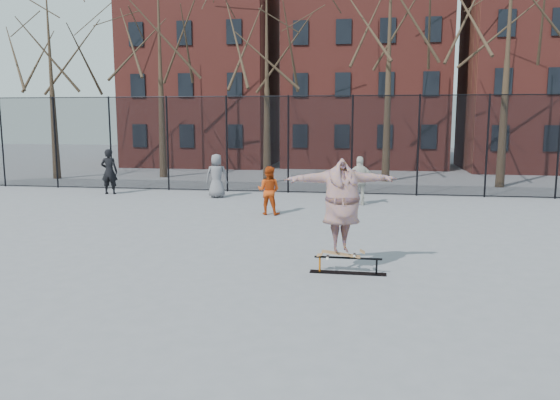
% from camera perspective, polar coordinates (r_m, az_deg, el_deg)
% --- Properties ---
extents(ground, '(100.00, 100.00, 0.00)m').
position_cam_1_polar(ground, '(9.91, -2.39, -9.58)').
color(ground, slate).
extents(skate_rail, '(1.53, 0.23, 0.34)m').
position_cam_1_polar(skate_rail, '(11.09, 7.11, -6.94)').
color(skate_rail, black).
rests_on(skate_rail, ground).
extents(skateboard, '(0.83, 0.20, 0.10)m').
position_cam_1_polar(skateboard, '(11.03, 6.39, -5.65)').
color(skateboard, olive).
rests_on(skateboard, skate_rail).
extents(skater, '(2.37, 1.28, 1.86)m').
position_cam_1_polar(skater, '(10.83, 6.47, -0.61)').
color(skater, '#583586').
rests_on(skater, skateboard).
extents(bystander_grey, '(0.92, 0.68, 1.71)m').
position_cam_1_polar(bystander_grey, '(21.37, -6.64, 2.53)').
color(bystander_grey, slate).
rests_on(bystander_grey, ground).
extents(bystander_black, '(0.72, 0.52, 1.85)m').
position_cam_1_polar(bystander_black, '(23.27, -17.41, 2.86)').
color(bystander_black, black).
rests_on(bystander_black, ground).
extents(bystander_red, '(0.83, 0.69, 1.56)m').
position_cam_1_polar(bystander_red, '(17.50, -1.18, 1.00)').
color(bystander_red, '#BC3E10').
rests_on(bystander_red, ground).
extents(bystander_white, '(1.04, 0.46, 1.75)m').
position_cam_1_polar(bystander_white, '(19.56, 8.36, 2.00)').
color(bystander_white, beige).
rests_on(bystander_white, ground).
extents(fence, '(34.03, 0.07, 4.00)m').
position_cam_1_polar(fence, '(22.32, 4.40, 5.91)').
color(fence, black).
rests_on(fence, ground).
extents(tree_row, '(33.66, 7.46, 10.67)m').
position_cam_1_polar(tree_row, '(26.80, 4.83, 17.72)').
color(tree_row, black).
rests_on(tree_row, ground).
extents(rowhouses, '(29.00, 7.00, 13.00)m').
position_cam_1_polar(rowhouses, '(35.36, 7.61, 13.34)').
color(rowhouses, maroon).
rests_on(rowhouses, ground).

